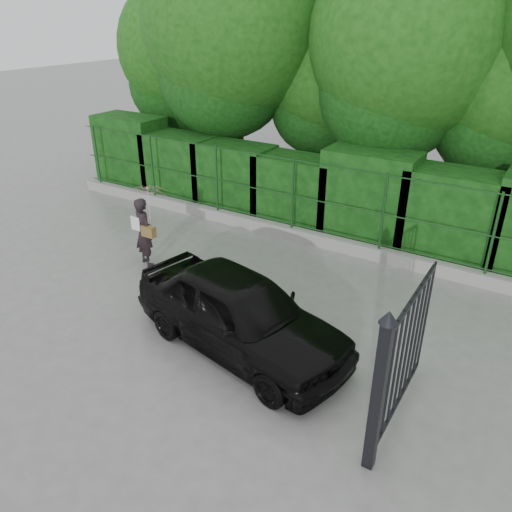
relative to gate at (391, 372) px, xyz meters
The scene contains 8 objects.
ground 4.81m from the gate, behind, with size 80.00×80.00×0.00m, color gray.
kerb 7.04m from the gate, 131.36° to the left, with size 14.00×0.25×0.30m, color #9E9E99.
fence 6.82m from the gate, 129.97° to the left, with size 14.13×0.06×1.80m.
hedge 7.69m from the gate, 125.96° to the left, with size 14.20×1.20×2.27m.
trees 9.76m from the gate, 112.24° to the left, with size 17.10×6.15×8.08m.
gate is the anchor object (origin of this frame).
woman 6.65m from the gate, 160.04° to the left, with size 0.95×0.93×1.89m.
car 2.93m from the gate, 164.78° to the left, with size 1.66×4.12×1.40m, color black.
Camera 1 is at (5.78, -5.84, 5.31)m, focal length 35.00 mm.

